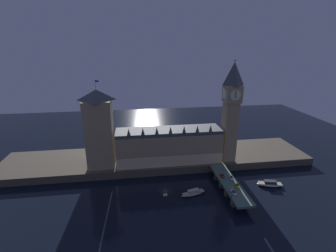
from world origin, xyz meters
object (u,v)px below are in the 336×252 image
Objects in this scene: boat_downstream at (270,184)px; clock_tower at (231,109)px; street_lamp_near at (232,191)px; car_southbound_trail at (231,178)px; car_southbound_lead at (237,186)px; victoria_tower at (99,129)px; pedestrian_mid_walk at (239,183)px; pedestrian_near_rail at (229,191)px; car_northbound_trail at (234,193)px; boat_upstream at (193,193)px; car_northbound_lead at (222,176)px.

clock_tower is at bearing 120.18° from boat_downstream.
car_southbound_trail is at bearing 68.77° from street_lamp_near.
car_southbound_trail is (-8.00, -27.42, -35.20)m from clock_tower.
clock_tower is at bearing 77.46° from car_southbound_lead.
victoria_tower is 33.37× the size of pedestrian_mid_walk.
car_southbound_lead is 12.37m from street_lamp_near.
car_northbound_trail is at bearing -29.61° from pedestrian_near_rail.
pedestrian_mid_walk reaches higher than car_northbound_trail.
boat_downstream is at bearing 24.24° from car_northbound_trail.
boat_upstream is 49.20m from boat_downstream.
boat_upstream is 0.94× the size of boat_downstream.
victoria_tower reaches higher than car_southbound_trail.
clock_tower is 4.48× the size of boat_upstream.
car_southbound_trail is 25.51m from boat_downstream.
boat_downstream is at bearing 27.39° from street_lamp_near.
car_southbound_lead is at bearing -9.69° from boat_upstream.
car_southbound_lead is (-8.00, -35.96, -35.31)m from clock_tower.
car_northbound_trail is 2.57m from pedestrian_near_rail.
victoria_tower is at bearing 146.68° from boat_upstream.
clock_tower is 17.77× the size of car_northbound_lead.
victoria_tower is 71.90m from boat_upstream.
street_lamp_near reaches higher than car_southbound_lead.
clock_tower is 45.33m from car_southbound_trail.
street_lamp_near is at bearing -127.95° from pedestrian_mid_walk.
car_northbound_trail is 32.60m from boat_downstream.
car_southbound_lead is 2.34× the size of pedestrian_mid_walk.
street_lamp_near reaches higher than car_northbound_trail.
boat_downstream is (31.57, 11.95, -5.42)m from pedestrian_near_rail.
car_southbound_lead is 26.36m from boat_downstream.
pedestrian_mid_walk is 0.11× the size of boat_downstream.
car_northbound_trail is 22.97m from boat_upstream.
street_lamp_near reaches higher than pedestrian_near_rail.
boat_upstream is at bearing -169.71° from car_southbound_trail.
victoria_tower is 14.74× the size of car_northbound_lead.
pedestrian_near_rail reaches higher than car_southbound_lead.
car_southbound_trail is 6.66m from pedestrian_mid_walk.
car_southbound_lead is (4.45, -11.83, -0.06)m from car_northbound_lead.
street_lamp_near is (-7.07, -9.66, 3.13)m from car_southbound_lead.
car_southbound_lead is at bearing 54.81° from car_northbound_trail.
car_southbound_trail is 25.20m from boat_upstream.
boat_upstream is (-19.78, 10.44, -5.24)m from car_northbound_trail.
car_southbound_lead is 0.26× the size of boat_upstream.
street_lamp_near is at bearing -152.61° from boat_downstream.
boat_upstream is (-26.45, 1.88, -5.51)m from pedestrian_mid_walk.
clock_tower is 1.21× the size of victoria_tower.
clock_tower reaches higher than street_lamp_near.
car_northbound_trail is 0.72× the size of street_lamp_near.
car_southbound_lead is 0.67× the size of street_lamp_near.
car_southbound_trail is (4.45, -3.29, 0.04)m from car_northbound_lead.
car_southbound_lead is at bearing 37.08° from pedestrian_near_rail.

